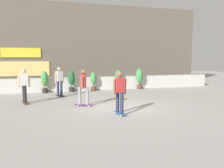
# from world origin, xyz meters

# --- Properties ---
(ground_plane) EXTENTS (48.00, 48.00, 0.00)m
(ground_plane) POSITION_xyz_m (0.00, 0.00, 0.00)
(ground_plane) COLOR #9E9B96
(planter_wall) EXTENTS (18.00, 0.40, 0.90)m
(planter_wall) POSITION_xyz_m (0.00, 6.00, 0.45)
(planter_wall) COLOR beige
(planter_wall) RESTS_ON ground
(building_backdrop) EXTENTS (20.00, 2.08, 6.50)m
(building_backdrop) POSITION_xyz_m (-0.01, 10.00, 3.25)
(building_backdrop) COLOR #60564C
(building_backdrop) RESTS_ON ground
(potted_plant_0) EXTENTS (0.46, 0.46, 1.38)m
(potted_plant_0) POSITION_xyz_m (-3.23, 5.55, 0.79)
(potted_plant_0) COLOR #2D2823
(potted_plant_0) RESTS_ON ground
(potted_plant_1) EXTENTS (0.46, 0.46, 1.40)m
(potted_plant_1) POSITION_xyz_m (-1.54, 5.55, 0.80)
(potted_plant_1) COLOR #2D2823
(potted_plant_1) RESTS_ON ground
(potted_plant_2) EXTENTS (0.40, 0.40, 1.28)m
(potted_plant_2) POSITION_xyz_m (-0.07, 5.55, 0.70)
(potted_plant_2) COLOR brown
(potted_plant_2) RESTS_ON ground
(potted_plant_3) EXTENTS (0.47, 0.47, 1.41)m
(potted_plant_3) POSITION_xyz_m (1.68, 5.55, 0.81)
(potted_plant_3) COLOR #2D2823
(potted_plant_3) RESTS_ON ground
(potted_plant_4) EXTENTS (0.50, 0.50, 1.48)m
(potted_plant_4) POSITION_xyz_m (3.26, 5.55, 0.86)
(potted_plant_4) COLOR brown
(potted_plant_4) RESTS_ON ground
(skater_by_wall_right) EXTENTS (0.81, 0.52, 1.70)m
(skater_by_wall_right) POSITION_xyz_m (-1.59, 0.79, 0.94)
(skater_by_wall_right) COLOR #72338C
(skater_by_wall_right) RESTS_ON ground
(skater_far_left) EXTENTS (0.55, 0.82, 1.70)m
(skater_far_left) POSITION_xyz_m (-4.22, 2.21, 0.94)
(skater_far_left) COLOR maroon
(skater_far_left) RESTS_ON ground
(skater_mid_plaza) EXTENTS (0.54, 0.80, 1.70)m
(skater_mid_plaza) POSITION_xyz_m (-2.44, 3.82, 0.94)
(skater_mid_plaza) COLOR black
(skater_mid_plaza) RESTS_ON ground
(skater_foreground) EXTENTS (0.55, 0.82, 1.70)m
(skater_foreground) POSITION_xyz_m (-0.52, -1.24, 0.94)
(skater_foreground) COLOR #266699
(skater_foreground) RESTS_ON ground
(skateboard_near_camera) EXTENTS (0.25, 0.81, 0.08)m
(skateboard_near_camera) POSITION_xyz_m (0.80, 2.13, 0.06)
(skateboard_near_camera) COLOR #BF8C26
(skateboard_near_camera) RESTS_ON ground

